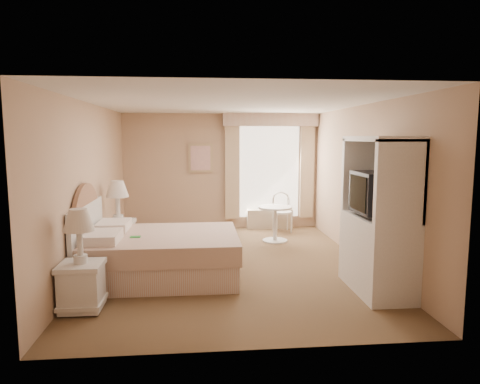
{
  "coord_description": "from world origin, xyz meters",
  "views": [
    {
      "loc": [
        -0.47,
        -6.53,
        1.99
      ],
      "look_at": [
        0.18,
        0.3,
        1.11
      ],
      "focal_mm": 32.0,
      "sensor_mm": 36.0,
      "label": 1
    }
  ],
  "objects": [
    {
      "name": "room",
      "position": [
        0.0,
        0.0,
        1.25
      ],
      "size": [
        4.21,
        5.51,
        2.51
      ],
      "color": "brown",
      "rests_on": "ground"
    },
    {
      "name": "window",
      "position": [
        1.05,
        2.65,
        1.34
      ],
      "size": [
        2.05,
        0.22,
        2.51
      ],
      "color": "white",
      "rests_on": "room"
    },
    {
      "name": "framed_art",
      "position": [
        -0.45,
        2.71,
        1.55
      ],
      "size": [
        0.52,
        0.04,
        0.62
      ],
      "color": "tan",
      "rests_on": "room"
    },
    {
      "name": "bed",
      "position": [
        -1.12,
        -0.51,
        0.35
      ],
      "size": [
        2.13,
        1.66,
        1.47
      ],
      "color": "tan",
      "rests_on": "room"
    },
    {
      "name": "nightstand_near",
      "position": [
        -1.84,
        -1.64,
        0.44
      ],
      "size": [
        0.48,
        0.48,
        1.17
      ],
      "color": "white",
      "rests_on": "room"
    },
    {
      "name": "nightstand_far",
      "position": [
        -1.84,
        0.66,
        0.48
      ],
      "size": [
        0.52,
        0.52,
        1.26
      ],
      "color": "white",
      "rests_on": "room"
    },
    {
      "name": "round_table",
      "position": [
        0.96,
        1.44,
        0.45
      ],
      "size": [
        0.64,
        0.64,
        0.68
      ],
      "color": "silver",
      "rests_on": "room"
    },
    {
      "name": "cafe_chair",
      "position": [
        1.26,
        2.31,
        0.49
      ],
      "size": [
        0.43,
        0.43,
        0.84
      ],
      "rotation": [
        0.0,
        0.0,
        0.06
      ],
      "color": "silver",
      "rests_on": "room"
    },
    {
      "name": "armoire",
      "position": [
        1.81,
        -1.34,
        0.83
      ],
      "size": [
        0.6,
        1.21,
        2.01
      ],
      "color": "white",
      "rests_on": "room"
    }
  ]
}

